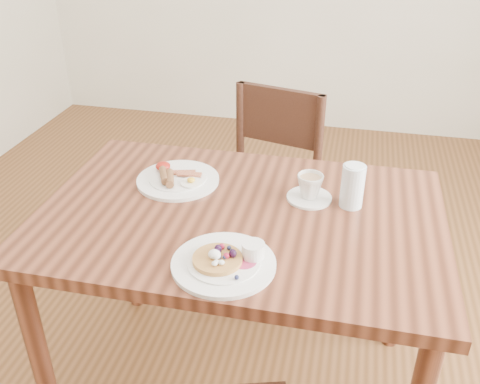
{
  "coord_description": "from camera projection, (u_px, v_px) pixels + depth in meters",
  "views": [
    {
      "loc": [
        0.3,
        -1.32,
        1.6
      ],
      "look_at": [
        0.0,
        0.0,
        0.82
      ],
      "focal_mm": 40.0,
      "sensor_mm": 36.0,
      "label": 1
    }
  ],
  "objects": [
    {
      "name": "chair_far",
      "position": [
        265.0,
        186.0,
        2.26
      ],
      "size": [
        0.51,
        0.51,
        0.88
      ],
      "rotation": [
        0.0,
        0.0,
        2.9
      ],
      "color": "#3D2116",
      "rests_on": "ground"
    },
    {
      "name": "water_glass",
      "position": [
        352.0,
        186.0,
        1.59
      ],
      "size": [
        0.07,
        0.07,
        0.13
      ],
      "primitive_type": "cylinder",
      "color": "silver",
      "rests_on": "dining_table"
    },
    {
      "name": "dining_table",
      "position": [
        240.0,
        239.0,
        1.64
      ],
      "size": [
        1.2,
        0.8,
        0.75
      ],
      "color": "brown",
      "rests_on": "ground"
    },
    {
      "name": "pancake_plate",
      "position": [
        226.0,
        261.0,
        1.37
      ],
      "size": [
        0.27,
        0.27,
        0.06
      ],
      "color": "white",
      "rests_on": "dining_table"
    },
    {
      "name": "teacup_saucer",
      "position": [
        310.0,
        188.0,
        1.64
      ],
      "size": [
        0.14,
        0.14,
        0.08
      ],
      "color": "white",
      "rests_on": "dining_table"
    },
    {
      "name": "breakfast_plate",
      "position": [
        177.0,
        179.0,
        1.75
      ],
      "size": [
        0.27,
        0.27,
        0.04
      ],
      "color": "white",
      "rests_on": "dining_table"
    },
    {
      "name": "ground",
      "position": [
        240.0,
        384.0,
        1.97
      ],
      "size": [
        5.0,
        5.0,
        0.0
      ],
      "primitive_type": "plane",
      "color": "brown",
      "rests_on": "ground"
    }
  ]
}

